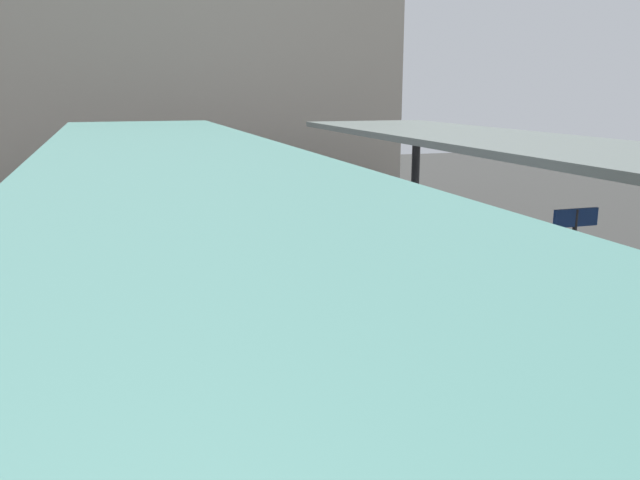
{
  "coord_description": "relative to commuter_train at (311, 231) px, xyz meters",
  "views": [
    {
      "loc": [
        -4.78,
        -9.57,
        5.24
      ],
      "look_at": [
        -0.33,
        4.11,
        1.91
      ],
      "focal_mm": 36.41,
      "sensor_mm": 36.0,
      "label": 1
    }
  ],
  "objects": [
    {
      "name": "platform_bench",
      "position": [
        2.59,
        -3.26,
        -0.26
      ],
      "size": [
        1.4,
        0.41,
        0.86
      ],
      "color": "black",
      "rests_on": "platform_right"
    },
    {
      "name": "rail_near_side",
      "position": [
        -0.72,
        -5.9,
        -1.46
      ],
      "size": [
        0.08,
        28.0,
        0.14
      ],
      "primitive_type": "cube",
      "color": "slate",
      "rests_on": "track_ballast"
    },
    {
      "name": "platform_right",
      "position": [
        3.8,
        -5.9,
        -1.23
      ],
      "size": [
        4.4,
        28.0,
        1.0
      ],
      "primitive_type": "cube",
      "color": "gray",
      "rests_on": "ground_plane"
    },
    {
      "name": "platform_sign",
      "position": [
        2.97,
        -6.21,
        0.9
      ],
      "size": [
        0.9,
        0.08,
        2.21
      ],
      "color": "#262628",
      "rests_on": "platform_right"
    },
    {
      "name": "passenger_near_bench",
      "position": [
        3.18,
        -7.3,
        0.14
      ],
      "size": [
        0.36,
        0.36,
        1.68
      ],
      "color": "navy",
      "rests_on": "platform_right"
    },
    {
      "name": "track_ballast",
      "position": [
        0.0,
        -5.9,
        -1.63
      ],
      "size": [
        3.2,
        28.0,
        0.2
      ],
      "primitive_type": "cube",
      "color": "#59544C",
      "rests_on": "ground_plane"
    },
    {
      "name": "rail_far_side",
      "position": [
        0.72,
        -5.9,
        -1.46
      ],
      "size": [
        0.08,
        28.0,
        0.14
      ],
      "primitive_type": "cube",
      "color": "slate",
      "rests_on": "track_ballast"
    },
    {
      "name": "commuter_train",
      "position": [
        0.0,
        0.0,
        0.0
      ],
      "size": [
        2.78,
        15.37,
        3.1
      ],
      "color": "#ADADB2",
      "rests_on": "track_ballast"
    },
    {
      "name": "platform_left",
      "position": [
        -3.8,
        -5.9,
        -1.23
      ],
      "size": [
        4.4,
        28.0,
        1.0
      ],
      "primitive_type": "cube",
      "color": "gray",
      "rests_on": "ground_plane"
    },
    {
      "name": "canopy_left",
      "position": [
        -3.8,
        -4.5,
        2.43
      ],
      "size": [
        4.18,
        21.0,
        3.28
      ],
      "color": "#333335",
      "rests_on": "platform_left"
    },
    {
      "name": "station_building_backdrop",
      "position": [
        -1.35,
        14.1,
        3.77
      ],
      "size": [
        18.0,
        6.0,
        11.0
      ],
      "primitive_type": "cube",
      "color": "#A89E8E",
      "rests_on": "ground_plane"
    },
    {
      "name": "passenger_mid_platform",
      "position": [
        -5.34,
        -1.86,
        0.16
      ],
      "size": [
        0.36,
        0.36,
        1.7
      ],
      "color": "maroon",
      "rests_on": "platform_left"
    },
    {
      "name": "canopy_right",
      "position": [
        3.8,
        -4.5,
        2.34
      ],
      "size": [
        4.18,
        21.0,
        3.19
      ],
      "color": "#333335",
      "rests_on": "platform_right"
    },
    {
      "name": "ground_plane",
      "position": [
        0.0,
        -5.9,
        -1.73
      ],
      "size": [
        80.0,
        80.0,
        0.0
      ],
      "primitive_type": "plane",
      "color": "#383835"
    }
  ]
}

